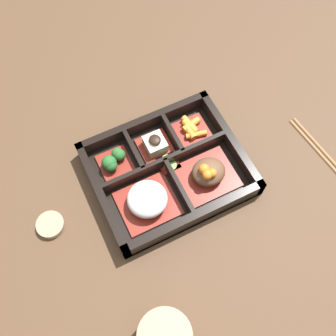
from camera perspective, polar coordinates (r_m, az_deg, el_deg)
The scene contains 11 objects.
ground_plane at distance 0.75m, azimuth 0.00°, elevation -0.82°, with size 3.00×3.00×0.00m, color #4C3523.
bento_base at distance 0.74m, azimuth 0.00°, elevation -0.66°, with size 0.28×0.23×0.01m.
bento_rim at distance 0.73m, azimuth -0.14°, elevation 0.08°, with size 0.28×0.23×0.04m.
bowl_stew at distance 0.72m, azimuth 5.84°, elevation -0.73°, with size 0.10×0.09×0.05m.
bowl_rice at distance 0.70m, azimuth -3.01°, elevation -4.65°, with size 0.10×0.09×0.04m.
bowl_carrots at distance 0.78m, azimuth 3.43°, elevation 5.61°, with size 0.07×0.07×0.02m.
bowl_tofu at distance 0.75m, azimuth -2.06°, elevation 3.31°, with size 0.06×0.06×0.04m.
bowl_greens at distance 0.74m, azimuth -7.95°, elevation 0.98°, with size 0.06×0.06×0.03m.
bowl_pickles at distance 0.74m, azimuth 0.11°, elevation 0.66°, with size 0.04×0.04×0.01m.
chopsticks at distance 0.82m, azimuth 22.44°, elevation 1.00°, with size 0.04×0.22×0.01m.
sauce_dish at distance 0.74m, azimuth -16.63°, elevation -8.07°, with size 0.05×0.05×0.01m.
Camera 1 is at (0.14, 0.28, 0.68)m, focal length 42.00 mm.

